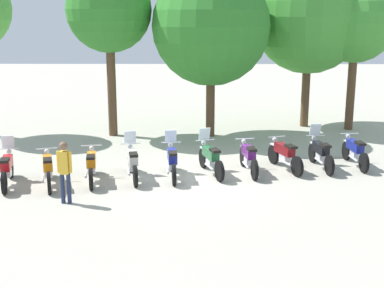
# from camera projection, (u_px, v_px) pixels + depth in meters

# --- Properties ---
(ground_plane) EXTENTS (80.00, 80.00, 0.00)m
(ground_plane) POSITION_uv_depth(u_px,v_px,m) (192.00, 176.00, 16.28)
(ground_plane) COLOR #ADA899
(motorcycle_0) EXTENTS (0.73, 2.16, 1.37)m
(motorcycle_0) POSITION_uv_depth(u_px,v_px,m) (7.00, 168.00, 15.27)
(motorcycle_0) COLOR black
(motorcycle_0) RESTS_ON ground_plane
(motorcycle_1) EXTENTS (0.84, 2.13, 0.99)m
(motorcycle_1) POSITION_uv_depth(u_px,v_px,m) (48.00, 169.00, 15.27)
(motorcycle_1) COLOR black
(motorcycle_1) RESTS_ON ground_plane
(motorcycle_2) EXTENTS (0.64, 2.18, 0.99)m
(motorcycle_2) POSITION_uv_depth(u_px,v_px,m) (91.00, 165.00, 15.62)
(motorcycle_2) COLOR black
(motorcycle_2) RESTS_ON ground_plane
(motorcycle_3) EXTENTS (0.72, 2.16, 1.37)m
(motorcycle_3) POSITION_uv_depth(u_px,v_px,m) (132.00, 162.00, 15.90)
(motorcycle_3) COLOR black
(motorcycle_3) RESTS_ON ground_plane
(motorcycle_4) EXTENTS (0.62, 2.19, 1.37)m
(motorcycle_4) POSITION_uv_depth(u_px,v_px,m) (172.00, 161.00, 16.04)
(motorcycle_4) COLOR black
(motorcycle_4) RESTS_ON ground_plane
(motorcycle_5) EXTENTS (0.87, 2.12, 1.37)m
(motorcycle_5) POSITION_uv_depth(u_px,v_px,m) (210.00, 158.00, 16.37)
(motorcycle_5) COLOR black
(motorcycle_5) RESTS_ON ground_plane
(motorcycle_6) EXTENTS (0.62, 2.18, 0.99)m
(motorcycle_6) POSITION_uv_depth(u_px,v_px,m) (248.00, 157.00, 16.52)
(motorcycle_6) COLOR black
(motorcycle_6) RESTS_ON ground_plane
(motorcycle_7) EXTENTS (0.91, 2.10, 0.99)m
(motorcycle_7) POSITION_uv_depth(u_px,v_px,m) (284.00, 155.00, 16.83)
(motorcycle_7) COLOR black
(motorcycle_7) RESTS_ON ground_plane
(motorcycle_8) EXTENTS (0.62, 2.19, 1.37)m
(motorcycle_8) POSITION_uv_depth(u_px,v_px,m) (321.00, 153.00, 17.00)
(motorcycle_8) COLOR black
(motorcycle_8) RESTS_ON ground_plane
(motorcycle_9) EXTENTS (0.62, 2.19, 0.99)m
(motorcycle_9) POSITION_uv_depth(u_px,v_px,m) (355.00, 151.00, 17.27)
(motorcycle_9) COLOR black
(motorcycle_9) RESTS_ON ground_plane
(person_0) EXTENTS (0.40, 0.23, 1.68)m
(person_0) POSITION_uv_depth(u_px,v_px,m) (65.00, 168.00, 13.66)
(person_0) COLOR #232D4C
(person_0) RESTS_ON ground_plane
(tree_1) EXTENTS (3.41, 3.41, 6.82)m
(tree_1) POSITION_uv_depth(u_px,v_px,m) (109.00, 10.00, 20.69)
(tree_1) COLOR brown
(tree_1) RESTS_ON ground_plane
(tree_2) EXTENTS (4.73, 4.73, 6.83)m
(tree_2) POSITION_uv_depth(u_px,v_px,m) (211.00, 26.00, 20.74)
(tree_2) COLOR brown
(tree_2) RESTS_ON ground_plane
(tree_3) EXTENTS (4.90, 4.90, 7.28)m
(tree_3) POSITION_uv_depth(u_px,v_px,m) (309.00, 17.00, 22.57)
(tree_3) COLOR brown
(tree_3) RESTS_ON ground_plane
(tree_4) EXTENTS (3.37, 3.37, 6.27)m
(tree_4) POSITION_uv_depth(u_px,v_px,m) (356.00, 23.00, 21.99)
(tree_4) COLOR brown
(tree_4) RESTS_ON ground_plane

